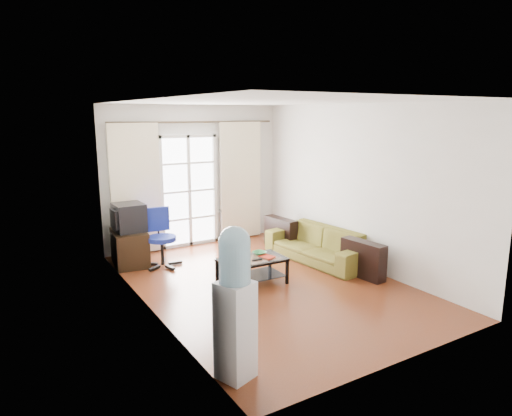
{
  "coord_description": "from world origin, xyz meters",
  "views": [
    {
      "loc": [
        -3.53,
        -5.52,
        2.53
      ],
      "look_at": [
        0.03,
        0.35,
        1.11
      ],
      "focal_mm": 32.0,
      "sensor_mm": 36.0,
      "label": 1
    }
  ],
  "objects": [
    {
      "name": "floor",
      "position": [
        0.0,
        0.0,
        0.0
      ],
      "size": [
        5.2,
        5.2,
        0.0
      ],
      "primitive_type": "plane",
      "color": "brown",
      "rests_on": "ground"
    },
    {
      "name": "ceiling",
      "position": [
        0.0,
        0.0,
        2.7
      ],
      "size": [
        5.2,
        5.2,
        0.0
      ],
      "primitive_type": "plane",
      "rotation": [
        3.14,
        0.0,
        0.0
      ],
      "color": "white",
      "rests_on": "wall_back"
    },
    {
      "name": "wall_back",
      "position": [
        0.0,
        2.6,
        1.35
      ],
      "size": [
        3.6,
        0.02,
        2.7
      ],
      "primitive_type": "cube",
      "color": "silver",
      "rests_on": "floor"
    },
    {
      "name": "wall_front",
      "position": [
        0.0,
        -2.6,
        1.35
      ],
      "size": [
        3.6,
        0.02,
        2.7
      ],
      "primitive_type": "cube",
      "color": "silver",
      "rests_on": "floor"
    },
    {
      "name": "wall_left",
      "position": [
        -1.8,
        0.0,
        1.35
      ],
      "size": [
        0.02,
        5.2,
        2.7
      ],
      "primitive_type": "cube",
      "color": "silver",
      "rests_on": "floor"
    },
    {
      "name": "wall_right",
      "position": [
        1.8,
        0.0,
        1.35
      ],
      "size": [
        0.02,
        5.2,
        2.7
      ],
      "primitive_type": "cube",
      "color": "silver",
      "rests_on": "floor"
    },
    {
      "name": "french_door",
      "position": [
        -0.15,
        2.54,
        1.07
      ],
      "size": [
        1.16,
        0.06,
        2.15
      ],
      "color": "white",
      "rests_on": "wall_back"
    },
    {
      "name": "curtain_rod",
      "position": [
        0.0,
        2.5,
        2.38
      ],
      "size": [
        3.3,
        0.04,
        0.04
      ],
      "primitive_type": "cylinder",
      "rotation": [
        0.0,
        1.57,
        0.0
      ],
      "color": "#4C3F2D",
      "rests_on": "wall_back"
    },
    {
      "name": "curtain_left",
      "position": [
        -1.2,
        2.48,
        1.2
      ],
      "size": [
        0.9,
        0.07,
        2.35
      ],
      "primitive_type": "cube",
      "color": "beige",
      "rests_on": "curtain_rod"
    },
    {
      "name": "curtain_right",
      "position": [
        0.95,
        2.48,
        1.2
      ],
      "size": [
        0.9,
        0.07,
        2.35
      ],
      "primitive_type": "cube",
      "color": "beige",
      "rests_on": "curtain_rod"
    },
    {
      "name": "radiator",
      "position": [
        0.8,
        2.5,
        0.33
      ],
      "size": [
        0.64,
        0.12,
        0.64
      ],
      "primitive_type": "cube",
      "color": "#9B9C9E",
      "rests_on": "floor"
    },
    {
      "name": "sofa",
      "position": [
        1.37,
        0.48,
        0.29
      ],
      "size": [
        2.16,
        1.17,
        0.59
      ],
      "primitive_type": "imported",
      "rotation": [
        0.0,
        0.0,
        -1.47
      ],
      "color": "olive",
      "rests_on": "floor"
    },
    {
      "name": "coffee_table",
      "position": [
        -0.19,
        0.11,
        0.26
      ],
      "size": [
        1.01,
        0.6,
        0.4
      ],
      "rotation": [
        0.0,
        0.0,
        -0.03
      ],
      "color": "silver",
      "rests_on": "floor"
    },
    {
      "name": "bowl",
      "position": [
        0.0,
        0.21,
        0.43
      ],
      "size": [
        0.32,
        0.32,
        0.05
      ],
      "primitive_type": "imported",
      "rotation": [
        0.0,
        0.0,
        0.28
      ],
      "color": "green",
      "rests_on": "coffee_table"
    },
    {
      "name": "book",
      "position": [
        -0.05,
        0.02,
        0.41
      ],
      "size": [
        0.28,
        0.31,
        0.02
      ],
      "primitive_type": "imported",
      "rotation": [
        0.0,
        0.0,
        0.25
      ],
      "color": "#B52B16",
      "rests_on": "coffee_table"
    },
    {
      "name": "remote",
      "position": [
        -0.17,
        0.0,
        0.41
      ],
      "size": [
        0.16,
        0.05,
        0.02
      ],
      "primitive_type": "cube",
      "rotation": [
        0.0,
        0.0,
        0.04
      ],
      "color": "black",
      "rests_on": "coffee_table"
    },
    {
      "name": "tv_stand",
      "position": [
        -1.5,
        1.99,
        0.29
      ],
      "size": [
        0.62,
        0.85,
        0.59
      ],
      "primitive_type": "cube",
      "rotation": [
        0.0,
        0.0,
        -0.11
      ],
      "color": "black",
      "rests_on": "floor"
    },
    {
      "name": "crt_tv",
      "position": [
        -1.5,
        1.99,
        0.82
      ],
      "size": [
        0.53,
        0.52,
        0.47
      ],
      "rotation": [
        0.0,
        0.0,
        0.02
      ],
      "color": "black",
      "rests_on": "tv_stand"
    },
    {
      "name": "task_chair",
      "position": [
        -1.06,
        1.62,
        0.29
      ],
      "size": [
        0.72,
        0.72,
        0.98
      ],
      "rotation": [
        0.0,
        0.0,
        -0.09
      ],
      "color": "black",
      "rests_on": "floor"
    },
    {
      "name": "water_cooler",
      "position": [
        -1.6,
        -1.95,
        0.8
      ],
      "size": [
        0.39,
        0.39,
        1.52
      ],
      "rotation": [
        0.0,
        0.0,
        0.33
      ],
      "color": "silver",
      "rests_on": "floor"
    }
  ]
}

